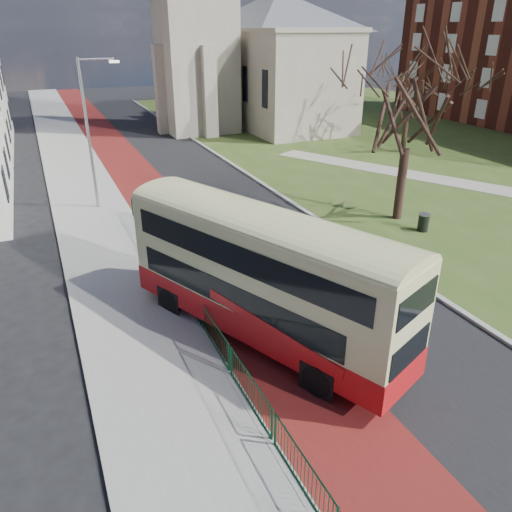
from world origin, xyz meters
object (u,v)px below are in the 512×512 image
winter_tree_near (413,88)px  winter_tree_far (410,88)px  streetlamp (90,128)px  bus (262,271)px  litter_bin (423,222)px

winter_tree_near → winter_tree_far: (10.41, 12.53, -1.71)m
winter_tree_near → streetlamp: bearing=150.6°
streetlamp → bus: 16.01m
streetlamp → winter_tree_far: (24.95, 4.33, 0.48)m
bus → winter_tree_near: bearing=9.1°
bus → litter_bin: bus is taller
streetlamp → winter_tree_far: bearing=9.9°
streetlamp → winter_tree_near: winter_tree_near is taller
streetlamp → winter_tree_near: size_ratio=0.82×
streetlamp → litter_bin: size_ratio=8.71×
bus → winter_tree_far: bearing=18.6°
winter_tree_far → winter_tree_near: bearing=-129.7°
winter_tree_near → litter_bin: bearing=-89.7°
bus → streetlamp: bearing=77.6°
litter_bin → streetlamp: bearing=144.9°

